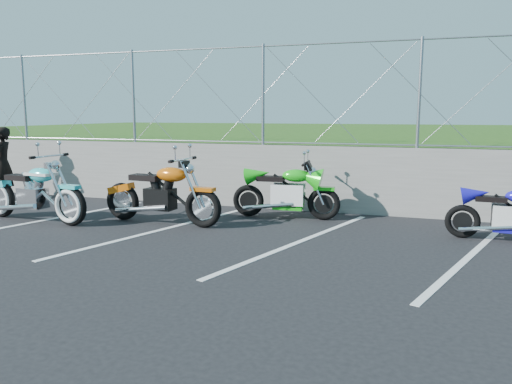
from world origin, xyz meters
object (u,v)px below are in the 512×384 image
(cruiser_turquoise, at_px, (35,195))
(sportbike_green, at_px, (287,194))
(naked_orange, at_px, (163,196))
(person_standing, at_px, (3,164))
(sportbike_blue, at_px, (509,216))

(cruiser_turquoise, xyz_separation_m, sportbike_green, (4.23, 1.72, -0.04))
(naked_orange, xyz_separation_m, sportbike_green, (1.95, 1.16, -0.05))
(person_standing, bearing_deg, naked_orange, 53.50)
(naked_orange, height_order, sportbike_green, naked_orange)
(cruiser_turquoise, height_order, person_standing, person_standing)
(person_standing, bearing_deg, sportbike_blue, 63.84)
(sportbike_blue, bearing_deg, sportbike_green, 173.02)
(naked_orange, relative_size, sportbike_green, 1.16)
(person_standing, bearing_deg, cruiser_turquoise, 31.66)
(naked_orange, xyz_separation_m, person_standing, (-4.62, 1.09, 0.32))
(cruiser_turquoise, relative_size, sportbike_green, 1.20)
(sportbike_green, bearing_deg, naked_orange, -153.62)
(cruiser_turquoise, height_order, sportbike_blue, cruiser_turquoise)
(sportbike_green, bearing_deg, sportbike_blue, -13.41)
(sportbike_green, distance_m, person_standing, 6.59)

